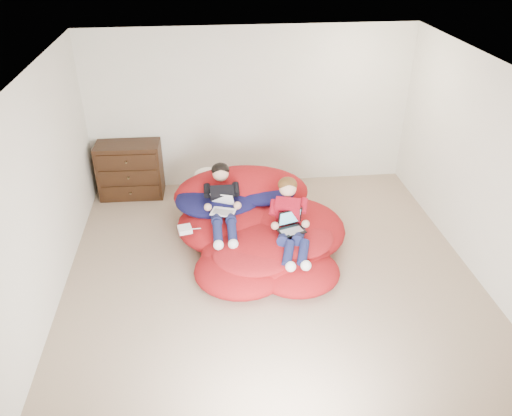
{
  "coord_description": "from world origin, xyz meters",
  "views": [
    {
      "loc": [
        -0.72,
        -4.86,
        3.87
      ],
      "look_at": [
        -0.14,
        0.44,
        0.7
      ],
      "focal_mm": 35.0,
      "sensor_mm": 36.0,
      "label": 1
    }
  ],
  "objects_px": {
    "younger_boy": "(290,217)",
    "laptop_white": "(223,206)",
    "older_boy": "(222,199)",
    "dresser": "(130,170)",
    "beanbag_pile": "(257,227)",
    "laptop_black": "(291,225)"
  },
  "relations": [
    {
      "from": "dresser",
      "to": "laptop_white",
      "type": "distance_m",
      "value": 2.09
    },
    {
      "from": "beanbag_pile",
      "to": "laptop_black",
      "type": "bearing_deg",
      "value": -51.26
    },
    {
      "from": "dresser",
      "to": "younger_boy",
      "type": "distance_m",
      "value": 2.94
    },
    {
      "from": "beanbag_pile",
      "to": "laptop_black",
      "type": "height_order",
      "value": "beanbag_pile"
    },
    {
      "from": "beanbag_pile",
      "to": "older_boy",
      "type": "bearing_deg",
      "value": 168.18
    },
    {
      "from": "laptop_white",
      "to": "beanbag_pile",
      "type": "bearing_deg",
      "value": 1.56
    },
    {
      "from": "dresser",
      "to": "laptop_black",
      "type": "height_order",
      "value": "dresser"
    },
    {
      "from": "older_boy",
      "to": "younger_boy",
      "type": "bearing_deg",
      "value": -31.39
    },
    {
      "from": "dresser",
      "to": "laptop_white",
      "type": "relative_size",
      "value": 2.41
    },
    {
      "from": "younger_boy",
      "to": "laptop_white",
      "type": "relative_size",
      "value": 2.61
    },
    {
      "from": "younger_boy",
      "to": "laptop_black",
      "type": "xyz_separation_m",
      "value": [
        0.0,
        -0.06,
        -0.08
      ]
    },
    {
      "from": "dresser",
      "to": "beanbag_pile",
      "type": "relative_size",
      "value": 0.41
    },
    {
      "from": "laptop_white",
      "to": "laptop_black",
      "type": "bearing_deg",
      "value": -29.11
    },
    {
      "from": "younger_boy",
      "to": "laptop_white",
      "type": "xyz_separation_m",
      "value": [
        -0.81,
        0.39,
        -0.02
      ]
    },
    {
      "from": "older_boy",
      "to": "laptop_black",
      "type": "relative_size",
      "value": 3.19
    },
    {
      "from": "younger_boy",
      "to": "laptop_black",
      "type": "bearing_deg",
      "value": -90.0
    },
    {
      "from": "dresser",
      "to": "laptop_black",
      "type": "xyz_separation_m",
      "value": [
        2.17,
        -2.03,
        0.14
      ]
    },
    {
      "from": "older_boy",
      "to": "younger_boy",
      "type": "distance_m",
      "value": 0.95
    },
    {
      "from": "younger_boy",
      "to": "older_boy",
      "type": "bearing_deg",
      "value": 148.61
    },
    {
      "from": "beanbag_pile",
      "to": "younger_boy",
      "type": "xyz_separation_m",
      "value": [
        0.37,
        -0.4,
        0.38
      ]
    },
    {
      "from": "beanbag_pile",
      "to": "laptop_black",
      "type": "xyz_separation_m",
      "value": [
        0.37,
        -0.46,
        0.3
      ]
    },
    {
      "from": "younger_boy",
      "to": "laptop_white",
      "type": "distance_m",
      "value": 0.9
    }
  ]
}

